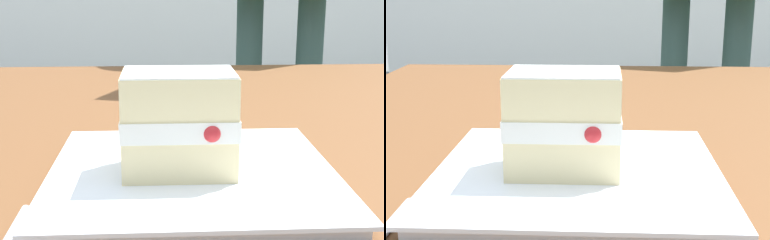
{
  "view_description": "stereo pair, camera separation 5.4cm",
  "coord_description": "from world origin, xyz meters",
  "views": [
    {
      "loc": [
        -0.17,
        -0.8,
        0.9
      ],
      "look_at": [
        -0.14,
        -0.28,
        0.76
      ],
      "focal_mm": 51.1,
      "sensor_mm": 36.0,
      "label": 1
    },
    {
      "loc": [
        -0.11,
        -0.8,
        0.9
      ],
      "look_at": [
        -0.14,
        -0.28,
        0.76
      ],
      "focal_mm": 51.1,
      "sensor_mm": 36.0,
      "label": 2
    }
  ],
  "objects": [
    {
      "name": "cake_slice",
      "position": [
        -0.15,
        -0.29,
        0.76
      ],
      "size": [
        0.11,
        0.09,
        0.1
      ],
      "color": "beige",
      "rests_on": "dessert_plate"
    },
    {
      "name": "dessert_plate",
      "position": [
        -0.14,
        -0.28,
        0.71
      ],
      "size": [
        0.28,
        0.28,
        0.02
      ],
      "color": "white",
      "rests_on": "patio_table"
    },
    {
      "name": "patio_table",
      "position": [
        0.0,
        0.0,
        0.6
      ],
      "size": [
        1.16,
        0.94,
        0.7
      ],
      "color": "brown",
      "rests_on": "ground"
    }
  ]
}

